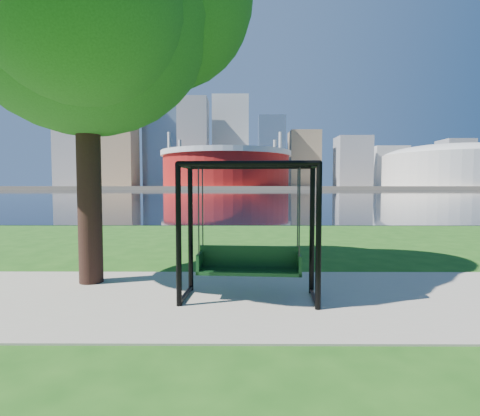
{
  "coord_description": "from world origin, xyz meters",
  "views": [
    {
      "loc": [
        0.22,
        -7.15,
        2.04
      ],
      "look_at": [
        0.18,
        0.0,
        1.62
      ],
      "focal_mm": 28.0,
      "sensor_mm": 36.0,
      "label": 1
    }
  ],
  "objects": [
    {
      "name": "river",
      "position": [
        0.0,
        102.0,
        0.01
      ],
      "size": [
        900.0,
        180.0,
        0.02
      ],
      "primitive_type": "cube",
      "color": "black",
      "rests_on": "ground"
    },
    {
      "name": "ground",
      "position": [
        0.0,
        0.0,
        0.0
      ],
      "size": [
        900.0,
        900.0,
        0.0
      ],
      "primitive_type": "plane",
      "color": "#1E5114",
      "rests_on": "ground"
    },
    {
      "name": "skyline",
      "position": [
        -4.27,
        319.39,
        35.89
      ],
      "size": [
        392.0,
        66.0,
        96.5
      ],
      "color": "gray",
      "rests_on": "far_bank"
    },
    {
      "name": "path",
      "position": [
        0.0,
        -0.5,
        0.01
      ],
      "size": [
        120.0,
        4.0,
        0.03
      ],
      "primitive_type": "cube",
      "color": "#9E937F",
      "rests_on": "ground"
    },
    {
      "name": "arena",
      "position": [
        135.0,
        235.0,
        15.87
      ],
      "size": [
        84.0,
        84.0,
        26.56
      ],
      "color": "beige",
      "rests_on": "far_bank"
    },
    {
      "name": "stadium",
      "position": [
        -10.0,
        235.0,
        14.23
      ],
      "size": [
        83.0,
        83.0,
        32.0
      ],
      "color": "maroon",
      "rests_on": "far_bank"
    },
    {
      "name": "swing",
      "position": [
        0.35,
        -0.57,
        1.18
      ],
      "size": [
        2.46,
        1.21,
        2.45
      ],
      "rotation": [
        0.0,
        0.0,
        -0.07
      ],
      "color": "black",
      "rests_on": "ground"
    },
    {
      "name": "far_bank",
      "position": [
        0.0,
        306.0,
        1.0
      ],
      "size": [
        900.0,
        228.0,
        2.0
      ],
      "primitive_type": "cube",
      "color": "#937F60",
      "rests_on": "ground"
    }
  ]
}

